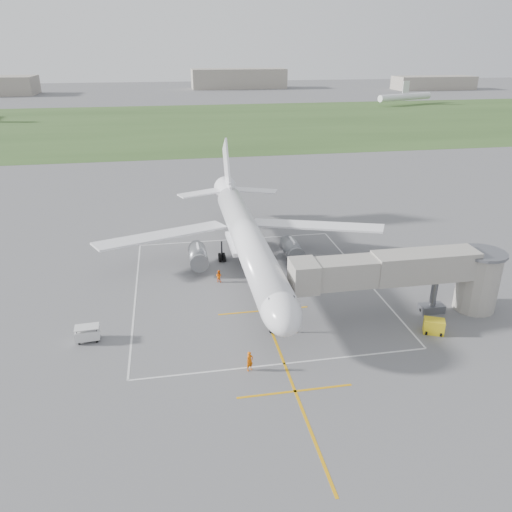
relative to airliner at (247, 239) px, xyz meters
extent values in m
plane|color=#505052|center=(0.00, -0.75, -4.39)|extent=(700.00, 700.00, 0.00)
cube|color=#2F4C21|center=(0.00, 129.25, -4.38)|extent=(700.00, 120.00, 0.02)
cube|color=orange|center=(0.00, -5.75, -4.38)|extent=(0.25, 60.00, 0.01)
cube|color=orange|center=(0.00, -24.75, -4.38)|extent=(10.00, 0.25, 0.01)
cube|color=orange|center=(0.00, -10.75, -4.38)|extent=(10.00, 0.25, 0.01)
cube|color=silver|center=(0.00, 11.25, -4.38)|extent=(28.00, 0.20, 0.01)
cube|color=silver|center=(0.00, -20.75, -4.38)|extent=(28.00, 0.20, 0.01)
cube|color=silver|center=(-14.00, -4.75, -4.38)|extent=(0.20, 32.00, 0.01)
cube|color=silver|center=(14.00, -4.75, -4.38)|extent=(0.20, 32.00, 0.01)
cylinder|color=white|center=(0.00, -0.75, 0.11)|extent=(3.80, 36.00, 3.80)
ellipsoid|color=white|center=(0.00, -18.75, 0.11)|extent=(3.80, 7.22, 3.80)
cube|color=black|center=(0.00, -19.65, 1.16)|extent=(2.40, 1.60, 0.99)
cone|color=white|center=(0.00, 19.75, 0.51)|extent=(3.80, 6.00, 3.80)
cube|color=white|center=(10.50, 5.25, -0.74)|extent=(17.93, 11.24, 1.23)
cube|color=white|center=(-10.50, 5.25, -0.74)|extent=(17.93, 11.24, 1.23)
cube|color=white|center=(0.00, 2.25, -1.44)|extent=(4.20, 8.00, 0.50)
cube|color=white|center=(0.00, 20.45, 4.81)|extent=(0.30, 7.89, 8.65)
cube|color=white|center=(0.00, 18.25, 1.81)|extent=(0.35, 5.00, 1.20)
cube|color=white|center=(4.20, 19.45, 0.71)|extent=(7.85, 5.03, 0.20)
cube|color=white|center=(-4.20, 19.45, 0.71)|extent=(7.85, 5.03, 0.20)
cylinder|color=slate|center=(6.20, 1.75, -2.49)|extent=(2.30, 4.20, 2.30)
cube|color=white|center=(6.20, 1.45, -1.69)|extent=(0.25, 2.40, 1.20)
cylinder|color=slate|center=(-6.20, 1.75, -2.49)|extent=(2.30, 4.20, 2.30)
cube|color=white|center=(-6.20, 1.45, -1.69)|extent=(0.25, 2.40, 1.20)
cylinder|color=black|center=(0.00, -15.25, -3.09)|extent=(0.18, 0.18, 2.60)
cylinder|color=black|center=(-0.11, -15.25, -3.99)|extent=(0.28, 0.80, 0.80)
cylinder|color=black|center=(0.11, -15.25, -3.99)|extent=(0.28, 0.80, 0.80)
cylinder|color=black|center=(2.90, 3.75, -2.99)|extent=(0.22, 0.22, 2.80)
cylinder|color=black|center=(2.62, 3.40, -3.91)|extent=(0.32, 0.96, 0.96)
cylinder|color=black|center=(3.18, 3.40, -3.91)|extent=(0.32, 0.96, 0.96)
cylinder|color=black|center=(2.62, 4.10, -3.91)|extent=(0.32, 0.96, 0.96)
cylinder|color=black|center=(3.18, 4.10, -3.91)|extent=(0.32, 0.96, 0.96)
cylinder|color=black|center=(-2.90, 3.75, -2.99)|extent=(0.22, 0.22, 2.80)
cylinder|color=black|center=(-3.18, 3.40, -3.91)|extent=(0.32, 0.96, 0.96)
cylinder|color=black|center=(-2.62, 3.40, -3.91)|extent=(0.32, 0.96, 0.96)
cylinder|color=black|center=(-3.18, 4.10, -3.91)|extent=(0.32, 0.96, 0.96)
cylinder|color=black|center=(-2.62, 4.10, -3.91)|extent=(0.32, 0.96, 0.96)
cube|color=gray|center=(7.74, -14.25, 1.21)|extent=(11.09, 2.90, 2.80)
cube|color=gray|center=(16.46, -14.25, 1.31)|extent=(11.09, 3.10, 3.00)
cube|color=gray|center=(3.40, -14.25, 1.21)|extent=(2.60, 3.40, 3.00)
cylinder|color=slate|center=(18.00, -14.25, -2.29)|extent=(0.70, 0.70, 4.20)
cube|color=slate|center=(18.00, -14.25, -3.94)|extent=(2.60, 1.40, 0.90)
cylinder|color=gray|center=(23.00, -14.25, -1.19)|extent=(4.40, 4.40, 6.40)
cylinder|color=slate|center=(23.00, -14.25, 2.21)|extent=(5.00, 5.00, 0.30)
cylinder|color=black|center=(17.00, -14.25, -4.04)|extent=(0.70, 0.30, 0.70)
cylinder|color=black|center=(19.00, -14.25, -4.04)|extent=(0.70, 0.30, 0.70)
cube|color=gold|center=(16.08, -18.22, -3.64)|extent=(2.35, 2.00, 1.50)
cylinder|color=black|center=(15.22, -18.43, -4.17)|extent=(0.36, 0.48, 0.44)
cylinder|color=black|center=(16.49, -19.01, -4.17)|extent=(0.36, 0.48, 0.44)
cube|color=silver|center=(-18.17, -13.56, -3.61)|extent=(2.38, 1.52, 1.01)
cube|color=silver|center=(-18.17, -13.56, -2.83)|extent=(2.38, 1.52, 0.07)
cylinder|color=black|center=(-19.05, -14.17, -3.43)|extent=(0.07, 0.07, 1.19)
cylinder|color=black|center=(-17.21, -14.05, -3.43)|extent=(0.07, 0.07, 1.19)
cylinder|color=black|center=(-19.12, -13.07, -3.43)|extent=(0.07, 0.07, 1.19)
cylinder|color=black|center=(-17.28, -12.95, -3.43)|extent=(0.07, 0.07, 1.19)
cylinder|color=black|center=(-18.96, -14.12, -4.21)|extent=(0.19, 0.38, 0.37)
cylinder|color=black|center=(-17.31, -14.01, -4.21)|extent=(0.19, 0.38, 0.37)
cylinder|color=black|center=(-19.02, -13.11, -4.21)|extent=(0.19, 0.38, 0.37)
cylinder|color=black|center=(-17.37, -13.01, -4.21)|extent=(0.19, 0.38, 0.37)
imported|color=#D95C06|center=(-3.28, -21.15, -3.44)|extent=(0.82, 0.72, 1.90)
imported|color=#FF6808|center=(-4.03, -2.68, -3.61)|extent=(0.95, 0.90, 1.56)
cube|color=gray|center=(40.00, 279.25, 1.61)|extent=(60.00, 20.00, 12.00)
cube|color=gray|center=(160.00, 249.25, -0.39)|extent=(50.00, 18.00, 8.00)
cylinder|color=white|center=(104.36, 173.41, -0.89)|extent=(31.07, 14.30, 3.20)
cube|color=white|center=(104.36, 173.41, 3.61)|extent=(3.85, 1.69, 5.50)
camera|label=1|loc=(-9.31, -57.82, 22.67)|focal=35.00mm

